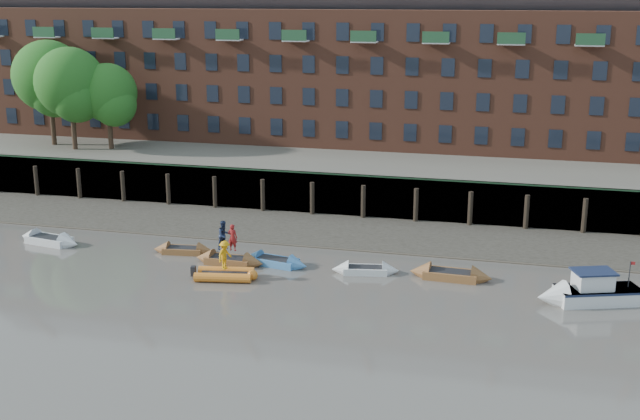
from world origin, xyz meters
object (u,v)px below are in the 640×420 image
(rowboat_6, at_px, (451,275))
(rowboat_4, at_px, (275,262))
(rib_tender, at_px, (227,274))
(person_rib_crew, at_px, (225,255))
(person_rower_b, at_px, (224,235))
(rowboat_3, at_px, (229,260))
(rowboat_0, at_px, (49,240))
(motor_launch, at_px, (582,293))
(person_rower_a, at_px, (233,237))
(rowboat_2, at_px, (183,250))
(rowboat_5, at_px, (365,270))

(rowboat_6, bearing_deg, rowboat_4, -176.36)
(rib_tender, relative_size, person_rib_crew, 2.19)
(rowboat_4, xyz_separation_m, person_rower_b, (-3.25, -0.36, 1.61))
(rowboat_3, xyz_separation_m, person_rib_crew, (0.70, -2.52, 1.24))
(rowboat_0, bearing_deg, motor_launch, 6.35)
(person_rower_a, relative_size, person_rib_crew, 0.98)
(rowboat_2, relative_size, rowboat_5, 0.97)
(rowboat_4, bearing_deg, rowboat_0, -170.63)
(motor_launch, bearing_deg, person_rib_crew, -16.66)
(rowboat_0, distance_m, rowboat_6, 27.34)
(rowboat_5, height_order, person_rower_b, person_rower_b)
(rib_tender, height_order, person_rower_a, person_rower_a)
(rowboat_2, distance_m, person_rower_a, 4.42)
(rowboat_4, distance_m, rowboat_5, 5.81)
(rowboat_5, xyz_separation_m, rib_tender, (-7.86, -3.04, 0.07))
(rowboat_0, distance_m, rowboat_2, 9.77)
(rowboat_3, height_order, rowboat_6, rowboat_6)
(rowboat_2, distance_m, rowboat_5, 12.43)
(rowboat_0, distance_m, person_rower_a, 13.83)
(rowboat_5, distance_m, person_rower_b, 9.21)
(rowboat_3, distance_m, rib_tender, 2.72)
(person_rower_b, relative_size, person_rib_crew, 1.07)
(motor_launch, relative_size, person_rower_a, 3.54)
(person_rower_a, bearing_deg, person_rower_b, -3.67)
(rowboat_0, distance_m, motor_launch, 34.80)
(rowboat_5, xyz_separation_m, rowboat_6, (5.17, 0.30, 0.04))
(rib_tender, xyz_separation_m, person_rower_a, (-0.59, 2.68, 1.48))
(rowboat_4, distance_m, rowboat_6, 10.98)
(rowboat_5, distance_m, person_rib_crew, 8.62)
(rowboat_6, distance_m, motor_launch, 7.69)
(rowboat_3, relative_size, rowboat_6, 0.93)
(rowboat_6, bearing_deg, person_rower_a, -174.68)
(rib_tender, bearing_deg, person_rower_a, 92.73)
(rowboat_3, distance_m, person_rib_crew, 2.90)
(rowboat_3, height_order, rib_tender, rowboat_3)
(rowboat_0, bearing_deg, rowboat_3, 6.07)
(person_rower_a, height_order, person_rower_b, person_rower_b)
(rib_tender, bearing_deg, motor_launch, -6.32)
(rowboat_5, distance_m, person_rower_a, 8.60)
(rowboat_4, xyz_separation_m, rib_tender, (-2.05, -3.13, 0.05))
(rowboat_2, distance_m, motor_launch, 25.10)
(rib_tender, height_order, person_rib_crew, person_rib_crew)
(rowboat_2, bearing_deg, rowboat_6, -9.06)
(rib_tender, bearing_deg, rowboat_0, 156.23)
(rowboat_5, xyz_separation_m, person_rower_a, (-8.46, -0.36, 1.55))
(rowboat_5, distance_m, rib_tender, 8.43)
(rowboat_4, relative_size, person_rower_b, 2.45)
(rowboat_2, relative_size, rowboat_3, 0.90)
(rowboat_2, bearing_deg, rowboat_0, 174.76)
(rowboat_2, height_order, person_rower_a, person_rower_a)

